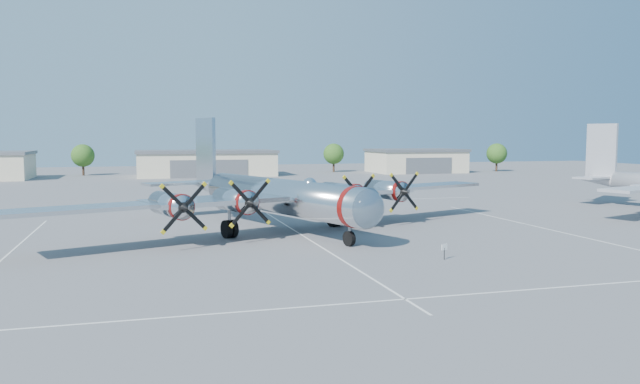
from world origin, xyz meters
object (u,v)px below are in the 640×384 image
object	(u,v)px
info_placard	(444,249)
tree_east	(334,154)
hangar_center	(206,163)
hangar_east	(416,160)
tree_west	(83,156)
main_bomber_b29	(273,229)
tree_far_east	(497,154)

from	to	relation	value
info_placard	tree_east	bearing A→B (deg)	53.88
hangar_center	hangar_east	distance (m)	48.00
tree_west	tree_east	distance (m)	55.04
hangar_center	tree_west	xyz separation A→B (m)	(-25.00, 8.04, 1.51)
tree_west	main_bomber_b29	bearing A→B (deg)	-74.86
hangar_east	tree_east	distance (m)	19.04
hangar_east	info_placard	size ratio (longest dim) A/B	19.33
info_placard	tree_west	bearing A→B (deg)	83.91
hangar_center	info_placard	distance (m)	95.46
hangar_center	tree_west	distance (m)	26.30
tree_west	tree_east	bearing A→B (deg)	-2.08
tree_west	info_placard	bearing A→B (deg)	-72.95
tree_far_east	info_placard	xyz separation A→B (m)	(-61.33, -93.25, -3.47)
tree_west	main_bomber_b29	size ratio (longest dim) A/B	0.14
hangar_center	hangar_east	size ratio (longest dim) A/B	1.39
tree_west	info_placard	distance (m)	108.05
hangar_east	tree_far_east	world-z (taller)	tree_far_east
hangar_east	main_bomber_b29	size ratio (longest dim) A/B	0.45
hangar_center	info_placard	size ratio (longest dim) A/B	26.84
hangar_center	main_bomber_b29	size ratio (longest dim) A/B	0.62
hangar_center	main_bomber_b29	xyz separation A→B (m)	(-1.62, -78.36, -2.71)
hangar_center	tree_east	distance (m)	30.64
tree_far_east	main_bomber_b29	distance (m)	103.45
tree_far_east	tree_east	bearing A→B (deg)	168.11
info_placard	tree_far_east	bearing A→B (deg)	33.52
tree_far_east	info_placard	distance (m)	111.66
tree_far_east	tree_west	bearing A→B (deg)	173.86
hangar_center	main_bomber_b29	world-z (taller)	hangar_center
hangar_center	tree_far_east	bearing A→B (deg)	-1.65
tree_east	main_bomber_b29	world-z (taller)	tree_east
hangar_center	main_bomber_b29	bearing A→B (deg)	-91.18
main_bomber_b29	info_placard	xyz separation A→B (m)	(8.29, -16.85, 0.75)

